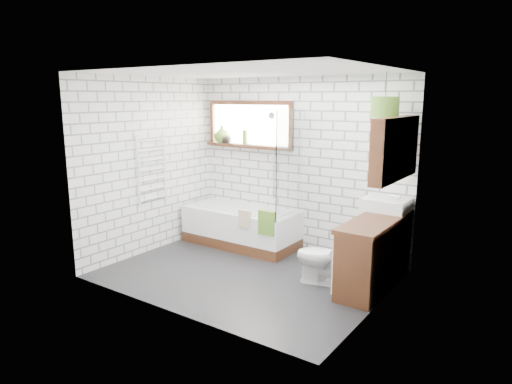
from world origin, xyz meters
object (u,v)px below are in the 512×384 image
Objects in this scene: basin at (386,204)px; pendant at (385,107)px; toilet at (323,257)px; vanity at (375,253)px; bathtub at (241,227)px.

pendant is (-0.02, -0.20, 1.20)m from basin.
toilet is at bearing -121.57° from basin.
pendant is (-0.08, 0.29, 1.69)m from vanity.
bathtub is 2.82m from pendant.
vanity is 0.69m from basin.
vanity is 4.43× the size of pendant.
vanity is (2.23, -0.34, 0.13)m from bathtub.
pendant reaches higher than basin.
pendant is (2.15, -0.06, 1.82)m from bathtub.
vanity is at bearing -82.90° from basin.
bathtub is 1.81m from toilet.
bathtub is 1.22× the size of vanity.
toilet is at bearing -20.25° from bathtub.
toilet is (-0.47, -0.77, -0.57)m from basin.
basin reaches higher than vanity.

